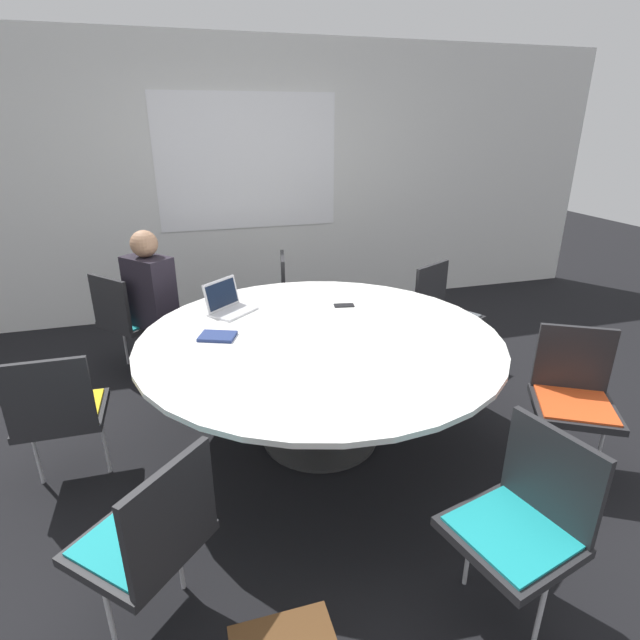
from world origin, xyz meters
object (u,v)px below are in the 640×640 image
chair_2 (150,534)px  chair_3 (524,516)px  chair_4 (574,391)px  chair_6 (298,293)px  person_0 (152,295)px  laptop (228,304)px  chair_0 (127,316)px  chair_1 (58,409)px  chair_5 (443,308)px  spiral_notebook (218,336)px  cell_phone (344,305)px

chair_2 → chair_3: size_ratio=1.00×
chair_2 → chair_4: 2.35m
chair_6 → person_0: (-1.22, -0.29, 0.20)m
chair_3 → laptop: 2.20m
chair_0 → chair_1: 1.38m
chair_2 → person_0: 2.29m
chair_2 → chair_3: bearing=-58.3°
chair_0 → chair_5: size_ratio=1.00×
chair_4 → spiral_notebook: (-1.92, 0.81, 0.24)m
chair_0 → chair_1: same height
chair_3 → chair_4: (0.90, 0.75, 0.00)m
chair_1 → cell_phone: size_ratio=5.66×
laptop → spiral_notebook: 0.44m
chair_5 → chair_6: (-1.05, 0.72, 0.00)m
chair_4 → laptop: (-1.80, 1.24, 0.28)m
chair_0 → chair_3: size_ratio=1.00×
chair_5 → chair_4: bearing=63.9°
chair_3 → chair_6: same height
chair_4 → spiral_notebook: bearing=6.8°
chair_0 → spiral_notebook: size_ratio=3.38×
chair_2 → chair_5: 2.93m
chair_5 → person_0: 2.32m
chair_2 → person_0: size_ratio=0.71×
chair_4 → chair_5: same height
chair_1 → chair_3: same height
cell_phone → laptop: bearing=171.6°
chair_1 → chair_3: 2.34m
chair_0 → spiral_notebook: 1.34m
chair_2 → spiral_notebook: bearing=27.1°
laptop → cell_phone: 0.80m
chair_2 → laptop: 1.76m
chair_3 → chair_1: bearing=40.4°
chair_4 → person_0: (-2.31, 1.85, 0.20)m
spiral_notebook → chair_1: bearing=-168.0°
chair_1 → chair_2: (0.49, -1.05, 0.00)m
cell_phone → chair_3: bearing=-86.7°
chair_0 → laptop: bearing=3.7°
chair_4 → spiral_notebook: size_ratio=3.38×
chair_1 → cell_phone: bearing=16.2°
chair_3 → person_0: 2.96m
chair_1 → person_0: 1.33m
spiral_notebook → chair_6: bearing=58.1°
chair_3 → chair_4: same height
cell_phone → spiral_notebook: bearing=-161.2°
chair_3 → person_0: (-1.41, 2.60, 0.20)m
chair_3 → chair_5: 2.33m
chair_4 → chair_5: size_ratio=1.00×
chair_2 → chair_3: same height
chair_1 → cell_phone: 1.87m
chair_3 → spiral_notebook: bearing=19.4°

